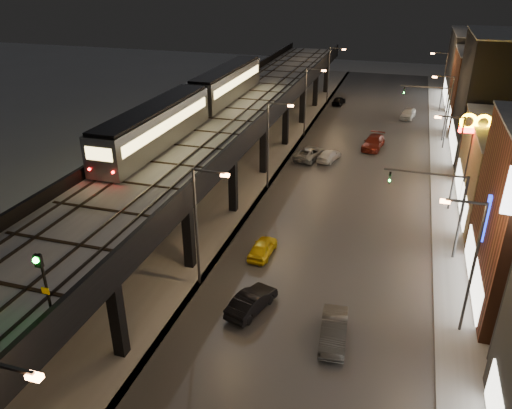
% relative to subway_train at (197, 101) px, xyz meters
% --- Properties ---
extents(road_surface, '(17.00, 120.00, 0.06)m').
position_rel_subway_train_xyz_m(road_surface, '(16.00, 3.19, -8.32)').
color(road_surface, '#46474D').
rests_on(road_surface, ground).
extents(sidewalk_right, '(4.00, 120.00, 0.14)m').
position_rel_subway_train_xyz_m(sidewalk_right, '(26.00, 3.19, -8.28)').
color(sidewalk_right, '#9FA1A8').
rests_on(sidewalk_right, ground).
extents(under_viaduct_pavement, '(11.00, 120.00, 0.06)m').
position_rel_subway_train_xyz_m(under_viaduct_pavement, '(2.50, 3.19, -8.32)').
color(under_viaduct_pavement, '#9FA1A8').
rests_on(under_viaduct_pavement, ground).
extents(elevated_viaduct, '(9.00, 100.00, 6.30)m').
position_rel_subway_train_xyz_m(elevated_viaduct, '(2.50, 0.03, -2.73)').
color(elevated_viaduct, black).
rests_on(elevated_viaduct, ground).
extents(viaduct_trackbed, '(8.40, 100.00, 0.32)m').
position_rel_subway_train_xyz_m(viaduct_trackbed, '(2.49, 0.16, -1.96)').
color(viaduct_trackbed, '#B2B7C1').
rests_on(viaduct_trackbed, elevated_viaduct).
extents(viaduct_parapet_streetside, '(0.30, 100.00, 1.10)m').
position_rel_subway_train_xyz_m(viaduct_parapet_streetside, '(6.85, 0.19, -1.50)').
color(viaduct_parapet_streetside, black).
rests_on(viaduct_parapet_streetside, elevated_viaduct).
extents(viaduct_parapet_far, '(0.30, 100.00, 1.10)m').
position_rel_subway_train_xyz_m(viaduct_parapet_far, '(-1.85, 0.19, -1.50)').
color(viaduct_parapet_far, black).
rests_on(viaduct_parapet_far, elevated_viaduct).
extents(building_e, '(12.20, 12.20, 10.16)m').
position_rel_subway_train_xyz_m(building_e, '(32.49, 30.19, -3.27)').
color(building_e, brown).
rests_on(building_e, ground).
extents(building_f, '(12.20, 16.20, 11.16)m').
position_rel_subway_train_xyz_m(building_f, '(32.49, 44.19, -2.77)').
color(building_f, '#323234').
rests_on(building_f, ground).
extents(streetlight_left_1, '(2.57, 0.28, 9.00)m').
position_rel_subway_train_xyz_m(streetlight_left_1, '(8.07, -18.81, -3.11)').
color(streetlight_left_1, '#38383A').
rests_on(streetlight_left_1, ground).
extents(streetlight_right_1, '(2.56, 0.28, 9.00)m').
position_rel_subway_train_xyz_m(streetlight_right_1, '(25.23, -18.81, -3.11)').
color(streetlight_right_1, '#38383A').
rests_on(streetlight_right_1, ground).
extents(streetlight_left_2, '(2.57, 0.28, 9.00)m').
position_rel_subway_train_xyz_m(streetlight_left_2, '(8.07, -0.81, -3.11)').
color(streetlight_left_2, '#38383A').
rests_on(streetlight_left_2, ground).
extents(streetlight_right_2, '(2.56, 0.28, 9.00)m').
position_rel_subway_train_xyz_m(streetlight_right_2, '(25.23, -0.81, -3.11)').
color(streetlight_right_2, '#38383A').
rests_on(streetlight_right_2, ground).
extents(streetlight_left_3, '(2.57, 0.28, 9.00)m').
position_rel_subway_train_xyz_m(streetlight_left_3, '(8.07, 17.19, -3.11)').
color(streetlight_left_3, '#38383A').
rests_on(streetlight_left_3, ground).
extents(streetlight_right_3, '(2.56, 0.28, 9.00)m').
position_rel_subway_train_xyz_m(streetlight_right_3, '(25.23, 17.19, -3.11)').
color(streetlight_right_3, '#38383A').
rests_on(streetlight_right_3, ground).
extents(streetlight_left_4, '(2.57, 0.28, 9.00)m').
position_rel_subway_train_xyz_m(streetlight_left_4, '(8.07, 35.19, -3.11)').
color(streetlight_left_4, '#38383A').
rests_on(streetlight_left_4, ground).
extents(streetlight_right_4, '(2.56, 0.28, 9.00)m').
position_rel_subway_train_xyz_m(streetlight_right_4, '(25.23, 35.19, -3.11)').
color(streetlight_right_4, '#38383A').
rests_on(streetlight_right_4, ground).
extents(traffic_light_rig_a, '(6.10, 0.34, 7.00)m').
position_rel_subway_train_xyz_m(traffic_light_rig_a, '(24.34, -9.81, -3.85)').
color(traffic_light_rig_a, '#38383A').
rests_on(traffic_light_rig_a, ground).
extents(traffic_light_rig_b, '(6.10, 0.34, 7.00)m').
position_rel_subway_train_xyz_m(traffic_light_rig_b, '(24.34, 20.19, -3.85)').
color(traffic_light_rig_b, '#38383A').
rests_on(traffic_light_rig_b, ground).
extents(subway_train, '(2.91, 35.41, 3.47)m').
position_rel_subway_train_xyz_m(subway_train, '(0.00, 0.00, 0.00)').
color(subway_train, gray).
rests_on(subway_train, viaduct_trackbed).
extents(rail_signal, '(0.38, 0.44, 3.25)m').
position_rel_subway_train_xyz_m(rail_signal, '(6.40, -31.83, 0.58)').
color(rail_signal, black).
rests_on(rail_signal, viaduct_trackbed).
extents(car_taxi, '(1.69, 3.94, 1.32)m').
position_rel_subway_train_xyz_m(car_taxi, '(11.06, -13.76, -7.68)').
color(car_taxi, yellow).
rests_on(car_taxi, ground).
extents(car_near_white, '(2.68, 4.60, 1.43)m').
position_rel_subway_train_xyz_m(car_near_white, '(12.34, -20.70, -7.63)').
color(car_near_white, black).
rests_on(car_near_white, ground).
extents(car_mid_silver, '(3.61, 5.57, 1.43)m').
position_rel_subway_train_xyz_m(car_mid_silver, '(10.30, 8.72, -7.63)').
color(car_mid_silver, '#999C9F').
rests_on(car_mid_silver, ground).
extents(car_mid_dark, '(2.65, 4.59, 1.25)m').
position_rel_subway_train_xyz_m(car_mid_dark, '(12.54, 8.78, -7.72)').
color(car_mid_dark, silver).
rests_on(car_mid_dark, ground).
extents(car_far_white, '(1.99, 3.95, 1.29)m').
position_rel_subway_train_xyz_m(car_far_white, '(9.84, 34.96, -7.70)').
color(car_far_white, black).
rests_on(car_far_white, ground).
extents(car_onc_silver, '(1.95, 4.56, 1.46)m').
position_rel_subway_train_xyz_m(car_onc_silver, '(18.01, -22.05, -7.61)').
color(car_onc_silver, '#45464A').
rests_on(car_onc_silver, ground).
extents(car_onc_white, '(2.79, 5.52, 1.53)m').
position_rel_subway_train_xyz_m(car_onc_white, '(17.16, 14.69, -7.58)').
color(car_onc_white, maroon).
rests_on(car_onc_white, ground).
extents(car_onc_red, '(2.45, 4.65, 1.51)m').
position_rel_subway_train_xyz_m(car_onc_red, '(20.91, 29.88, -7.59)').
color(car_onc_red, silver).
rests_on(car_onc_red, ground).
extents(sign_mcdonalds, '(2.74, 0.50, 9.20)m').
position_rel_subway_train_xyz_m(sign_mcdonalds, '(26.50, -0.28, -0.98)').
color(sign_mcdonalds, '#38383A').
rests_on(sign_mcdonalds, ground).
extents(sign_carwash, '(1.47, 0.35, 7.61)m').
position_rel_subway_train_xyz_m(sign_carwash, '(27.00, -14.48, -3.03)').
color(sign_carwash, '#38383A').
rests_on(sign_carwash, ground).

